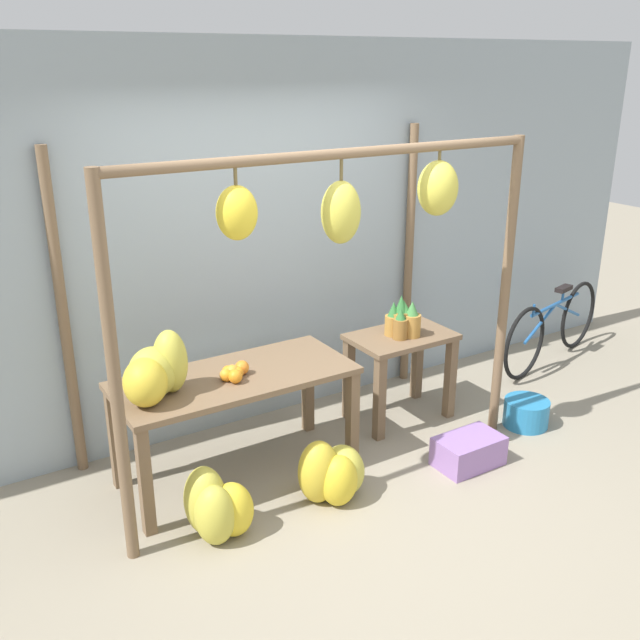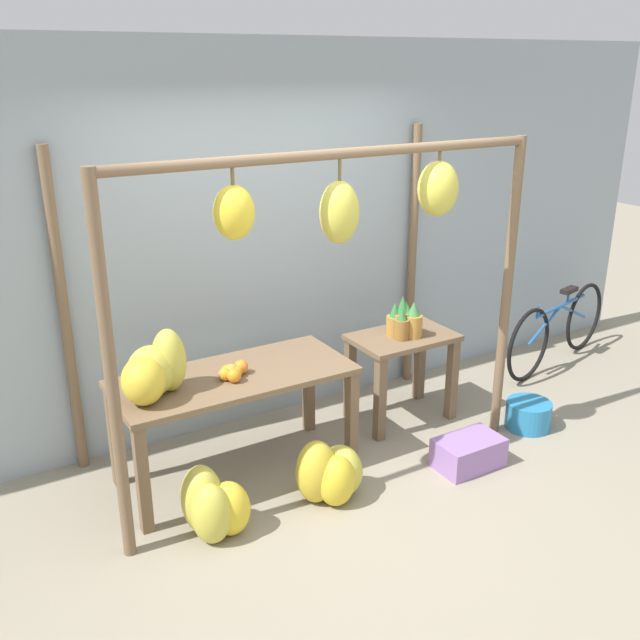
# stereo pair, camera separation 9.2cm
# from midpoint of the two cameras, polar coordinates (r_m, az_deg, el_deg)

# --- Properties ---
(ground_plane) EXTENTS (20.00, 20.00, 0.00)m
(ground_plane) POSITION_cam_midpoint_polar(r_m,az_deg,el_deg) (4.59, 4.67, -15.08)
(ground_plane) COLOR gray
(shop_wall_back) EXTENTS (8.00, 0.08, 2.80)m
(shop_wall_back) POSITION_cam_midpoint_polar(r_m,az_deg,el_deg) (5.25, -4.81, 6.35)
(shop_wall_back) COLOR #99A8B2
(shop_wall_back) RESTS_ON ground_plane
(stall_awning) EXTENTS (2.86, 1.24, 2.18)m
(stall_awning) POSITION_cam_midpoint_polar(r_m,az_deg,el_deg) (4.42, 1.39, 6.20)
(stall_awning) COLOR brown
(stall_awning) RESTS_ON ground_plane
(display_table_main) EXTENTS (1.55, 0.69, 0.74)m
(display_table_main) POSITION_cam_midpoint_polar(r_m,az_deg,el_deg) (4.67, -6.31, -5.56)
(display_table_main) COLOR brown
(display_table_main) RESTS_ON ground_plane
(display_table_side) EXTENTS (0.78, 0.50, 0.69)m
(display_table_side) POSITION_cam_midpoint_polar(r_m,az_deg,el_deg) (5.47, 7.06, -2.92)
(display_table_side) COLOR brown
(display_table_side) RESTS_ON ground_plane
(banana_pile_on_table) EXTENTS (0.48, 0.41, 0.40)m
(banana_pile_on_table) POSITION_cam_midpoint_polar(r_m,az_deg,el_deg) (4.34, -12.53, -3.99)
(banana_pile_on_table) COLOR gold
(banana_pile_on_table) RESTS_ON display_table_main
(orange_pile) EXTENTS (0.22, 0.19, 0.09)m
(orange_pile) POSITION_cam_midpoint_polar(r_m,az_deg,el_deg) (4.55, -6.48, -4.16)
(orange_pile) COLOR orange
(orange_pile) RESTS_ON display_table_main
(pineapple_cluster) EXTENTS (0.23, 0.23, 0.31)m
(pineapple_cluster) POSITION_cam_midpoint_polar(r_m,az_deg,el_deg) (5.34, 7.22, -0.10)
(pineapple_cluster) COLOR #B27F38
(pineapple_cluster) RESTS_ON display_table_side
(banana_pile_ground_left) EXTENTS (0.45, 0.44, 0.44)m
(banana_pile_ground_left) POSITION_cam_midpoint_polar(r_m,az_deg,el_deg) (4.33, -7.96, -14.52)
(banana_pile_ground_left) COLOR yellow
(banana_pile_ground_left) RESTS_ON ground_plane
(banana_pile_ground_right) EXTENTS (0.48, 0.43, 0.42)m
(banana_pile_ground_right) POSITION_cam_midpoint_polar(r_m,az_deg,el_deg) (4.61, 1.30, -12.17)
(banana_pile_ground_right) COLOR gold
(banana_pile_ground_right) RESTS_ON ground_plane
(fruit_crate_white) EXTENTS (0.46, 0.29, 0.21)m
(fruit_crate_white) POSITION_cam_midpoint_polar(r_m,az_deg,el_deg) (5.09, 12.31, -10.32)
(fruit_crate_white) COLOR #9970B7
(fruit_crate_white) RESTS_ON ground_plane
(blue_bucket) EXTENTS (0.34, 0.34, 0.21)m
(blue_bucket) POSITION_cam_midpoint_polar(r_m,az_deg,el_deg) (5.69, 16.77, -7.27)
(blue_bucket) COLOR teal
(blue_bucket) RESTS_ON ground_plane
(parked_bicycle) EXTENTS (1.64, 0.44, 0.70)m
(parked_bicycle) POSITION_cam_midpoint_polar(r_m,az_deg,el_deg) (6.84, 18.88, -0.63)
(parked_bicycle) COLOR black
(parked_bicycle) RESTS_ON ground_plane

